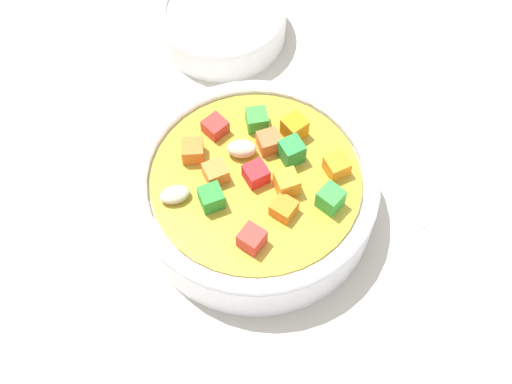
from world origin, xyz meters
TOP-DOWN VIEW (x-y plane):
  - ground_plane at (0.00, 0.00)cm, footprint 140.00×140.00cm
  - soup_bowl_main at (0.02, 0.01)cm, footprint 19.19×19.19cm
  - spoon at (4.30, -14.77)cm, footprint 15.95×16.61cm
  - side_bowl_small at (11.58, 15.74)cm, footprint 12.32×12.32cm

SIDE VIEW (x-z plane):
  - ground_plane at x=0.00cm, z-range -2.00..0.00cm
  - spoon at x=4.30cm, z-range -0.06..0.90cm
  - side_bowl_small at x=11.58cm, z-range 0.07..3.81cm
  - soup_bowl_main at x=0.02cm, z-range -0.40..5.97cm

